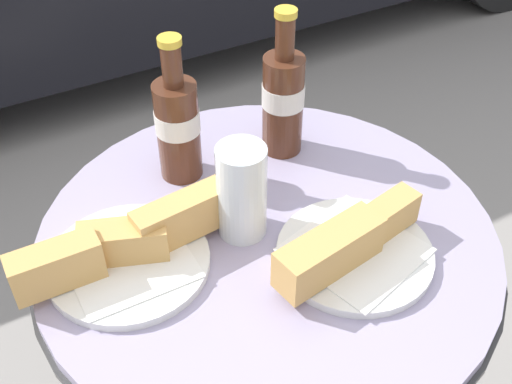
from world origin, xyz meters
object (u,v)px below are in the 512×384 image
Objects in this scene: bistro_table at (265,330)px; lunch_plate_near at (128,249)px; drinking_glass at (242,195)px; lunch_plate_far at (351,247)px; cola_bottle_left at (283,98)px; cola_bottle_right at (178,124)px.

lunch_plate_near is at bearing 168.77° from bistro_table.
drinking_glass is 0.16m from lunch_plate_near.
bistro_table is at bearing 126.32° from lunch_plate_far.
lunch_plate_near is 1.27× the size of lunch_plate_far.
drinking_glass is (-0.14, -0.13, -0.03)m from cola_bottle_left.
drinking_glass reaches higher than lunch_plate_far.
cola_bottle_left reaches higher than lunch_plate_far.
cola_bottle_right is 0.97× the size of lunch_plate_far.
cola_bottle_right is at bearing 113.70° from lunch_plate_far.
cola_bottle_left reaches higher than cola_bottle_right.
bistro_table is at bearing -11.23° from lunch_plate_near.
cola_bottle_left reaches higher than drinking_glass.
cola_bottle_right is at bearing 45.96° from lunch_plate_near.
cola_bottle_right reaches higher than lunch_plate_near.
drinking_glass is 0.60× the size of lunch_plate_far.
drinking_glass is (-0.03, 0.02, 0.28)m from bistro_table.
bistro_table is at bearing -40.57° from drinking_glass.
lunch_plate_far is at bearing -50.73° from drinking_glass.
lunch_plate_near is at bearing 174.90° from drinking_glass.
drinking_glass is 0.16m from lunch_plate_far.
cola_bottle_right is at bearing 173.39° from cola_bottle_left.
bistro_table is 0.35m from cola_bottle_right.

